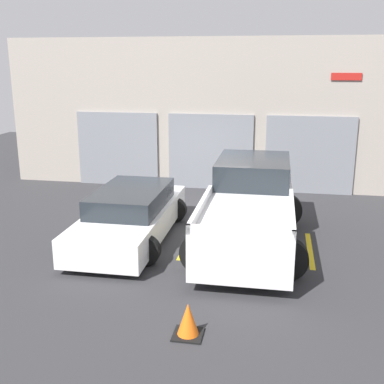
% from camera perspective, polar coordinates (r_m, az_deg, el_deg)
% --- Properties ---
extents(ground_plane, '(28.00, 28.00, 0.00)m').
position_cam_1_polar(ground_plane, '(13.37, 1.19, -2.82)').
color(ground_plane, '#2D2D30').
extents(shophouse_building, '(14.29, 0.68, 4.90)m').
position_cam_1_polar(shophouse_building, '(16.06, 3.09, 9.01)').
color(shophouse_building, '#9E9389').
rests_on(shophouse_building, ground).
extents(pickup_truck, '(2.55, 5.20, 1.79)m').
position_cam_1_polar(pickup_truck, '(11.28, 6.85, -1.85)').
color(pickup_truck, white).
rests_on(pickup_truck, ground).
extents(sedan_white, '(2.17, 4.64, 1.22)m').
position_cam_1_polar(sedan_white, '(11.63, -7.27, -2.75)').
color(sedan_white, white).
rests_on(sedan_white, ground).
extents(parking_stripe_far_left, '(0.12, 2.20, 0.01)m').
position_cam_1_polar(parking_stripe_far_left, '(12.27, -13.53, -4.93)').
color(parking_stripe_far_left, gold).
rests_on(parking_stripe_far_left, ground).
extents(parking_stripe_left, '(0.12, 2.20, 0.01)m').
position_cam_1_polar(parking_stripe_left, '(11.46, -0.45, -5.94)').
color(parking_stripe_left, gold).
rests_on(parking_stripe_left, ground).
extents(parking_stripe_centre, '(0.12, 2.20, 0.01)m').
position_cam_1_polar(parking_stripe_centre, '(11.32, 13.80, -6.69)').
color(parking_stripe_centre, gold).
rests_on(parking_stripe_centre, ground).
extents(traffic_cone, '(0.47, 0.47, 0.55)m').
position_cam_1_polar(traffic_cone, '(7.74, -0.48, -15.02)').
color(traffic_cone, black).
rests_on(traffic_cone, ground).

